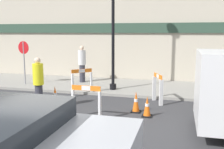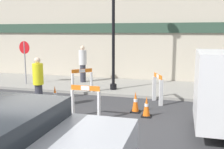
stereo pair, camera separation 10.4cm
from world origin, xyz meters
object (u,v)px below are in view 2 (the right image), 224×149
object	(u,v)px
streetlamp_post	(113,3)
stop_sign	(25,55)
person_worker	(38,81)
person_pedestrian	(83,63)

from	to	relation	value
streetlamp_post	stop_sign	xyz separation A→B (m)	(-4.39, 0.07, -2.31)
stop_sign	person_worker	bearing A→B (deg)	137.03
streetlamp_post	person_worker	distance (m)	4.60
stop_sign	person_pedestrian	xyz separation A→B (m)	(2.47, 1.22, -0.41)
stop_sign	person_worker	distance (m)	4.16
streetlamp_post	stop_sign	distance (m)	4.96
streetlamp_post	person_worker	world-z (taller)	streetlamp_post
streetlamp_post	person_worker	size ratio (longest dim) A/B	3.28
streetlamp_post	stop_sign	world-z (taller)	streetlamp_post
person_pedestrian	streetlamp_post	bearing A→B (deg)	112.47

